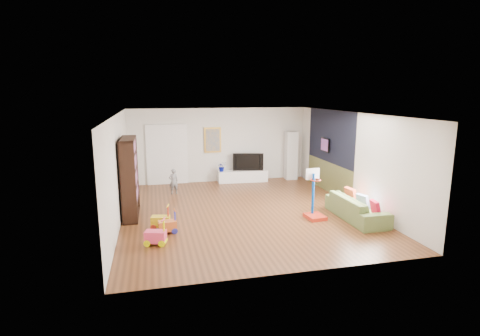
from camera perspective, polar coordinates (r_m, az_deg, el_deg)
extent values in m
cube|color=brown|center=(10.50, 0.50, -6.59)|extent=(6.50, 7.50, 0.00)
cube|color=white|center=(10.00, 0.53, 8.29)|extent=(6.50, 7.50, 0.00)
cube|color=silver|center=(13.79, -3.18, 3.50)|extent=(6.50, 0.00, 2.70)
cube|color=silver|center=(6.67, 8.17, -5.19)|extent=(6.50, 0.00, 2.70)
cube|color=white|center=(9.92, -18.05, -0.16)|extent=(0.00, 7.50, 2.70)
cube|color=silver|center=(11.36, 16.65, 1.34)|extent=(0.00, 7.50, 2.70)
cube|color=black|center=(12.51, 13.56, 4.70)|extent=(0.01, 3.20, 1.70)
cube|color=brown|center=(12.73, 13.28, -1.34)|extent=(0.01, 3.20, 1.00)
cube|color=white|center=(13.59, -11.05, 1.92)|extent=(1.45, 0.06, 2.10)
cube|color=gold|center=(13.68, -4.19, 4.27)|extent=(0.62, 0.06, 0.92)
cube|color=#7F3F8C|center=(12.69, 12.83, 3.46)|extent=(0.04, 0.56, 0.46)
cube|color=white|center=(13.84, 0.40, -1.23)|extent=(1.84, 0.54, 0.42)
cube|color=silver|center=(14.31, 7.77, 1.91)|extent=(0.44, 0.44, 1.81)
cube|color=black|center=(10.23, -16.46, -1.45)|extent=(0.39, 1.44, 2.10)
imported|color=#5E733A|center=(10.26, 17.34, -5.80)|extent=(0.80, 2.04, 0.60)
cube|color=red|center=(9.91, 11.49, -3.96)|extent=(0.50, 0.59, 1.31)
cube|color=gold|center=(9.31, -12.03, -7.33)|extent=(0.48, 0.35, 0.59)
cube|color=orange|center=(9.00, -11.01, -8.04)|extent=(0.43, 0.28, 0.56)
cube|color=#FD3F68|center=(8.39, -12.78, -9.47)|extent=(0.50, 0.38, 0.59)
imported|color=slate|center=(12.31, -10.10, -2.02)|extent=(0.35, 0.27, 0.84)
imported|color=black|center=(13.82, 1.23, 1.01)|extent=(1.13, 0.39, 0.65)
imported|color=#050E80|center=(13.61, -2.79, 0.21)|extent=(0.36, 0.32, 0.36)
cube|color=red|center=(9.83, 19.91, -5.67)|extent=(0.13, 0.36, 0.35)
cube|color=silver|center=(10.31, 18.17, -4.78)|extent=(0.18, 0.36, 0.35)
cube|color=#B03C23|center=(10.79, 16.51, -3.96)|extent=(0.16, 0.41, 0.40)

